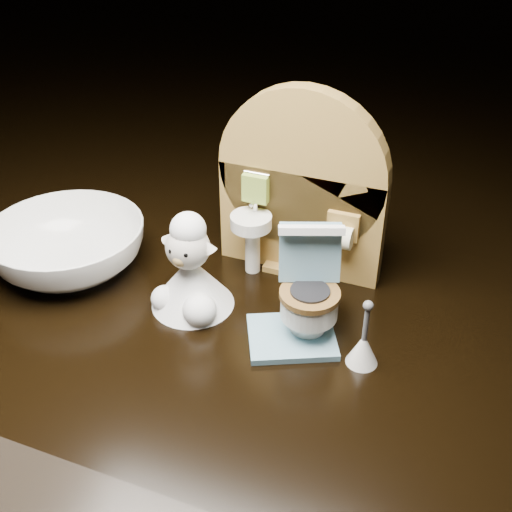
{
  "coord_description": "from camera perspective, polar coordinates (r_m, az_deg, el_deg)",
  "views": [
    {
      "loc": [
        0.13,
        -0.35,
        0.3
      ],
      "look_at": [
        -0.01,
        0.0,
        0.05
      ],
      "focal_mm": 45.0,
      "sensor_mm": 36.0,
      "label": 1
    }
  ],
  "objects": [
    {
      "name": "backdrop_panel",
      "position": [
        0.49,
        3.95,
        5.4
      ],
      "size": [
        0.13,
        0.05,
        0.15
      ],
      "color": "#A37A37",
      "rests_on": "ground"
    },
    {
      "name": "toy_toilet",
      "position": [
        0.45,
        4.7,
        -3.24
      ],
      "size": [
        0.05,
        0.06,
        0.08
      ],
      "rotation": [
        0.0,
        0.0,
        0.37
      ],
      "color": "white",
      "rests_on": "ground"
    },
    {
      "name": "bath_mat",
      "position": [
        0.45,
        3.19,
        -7.19
      ],
      "size": [
        0.08,
        0.07,
        0.0
      ],
      "primitive_type": "cube",
      "rotation": [
        0.0,
        0.0,
        0.45
      ],
      "color": "#6895A8",
      "rests_on": "ground"
    },
    {
      "name": "ceramic_bowl",
      "position": [
        0.53,
        -16.34,
        0.78
      ],
      "size": [
        0.15,
        0.15,
        0.04
      ],
      "primitive_type": "imported",
      "rotation": [
        0.0,
        0.0,
        0.22
      ],
      "color": "white",
      "rests_on": "ground"
    },
    {
      "name": "plush_lamb",
      "position": [
        0.47,
        -5.87,
        -1.7
      ],
      "size": [
        0.06,
        0.06,
        0.08
      ],
      "rotation": [
        0.0,
        0.0,
        -0.02
      ],
      "color": "white",
      "rests_on": "ground"
    },
    {
      "name": "toilet_brush",
      "position": [
        0.43,
        9.5,
        -7.97
      ],
      "size": [
        0.02,
        0.02,
        0.05
      ],
      "color": "white",
      "rests_on": "ground"
    }
  ]
}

